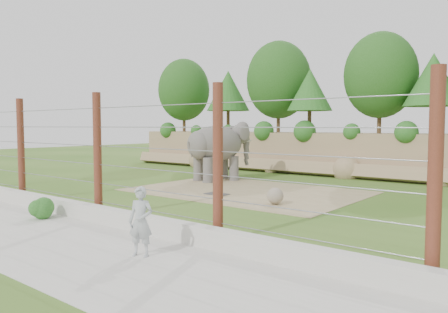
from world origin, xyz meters
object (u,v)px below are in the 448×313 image
Objects in this scene: stone_ball at (275,196)px; zookeeper at (141,221)px; elephant at (216,152)px; barrier_fence at (98,155)px.

zookeeper is (1.08, -7.40, 0.47)m from stone_ball.
stone_ball is at bearing -15.30° from elephant.
elephant is 2.43× the size of zookeeper.
stone_ball is at bearing 58.38° from barrier_fence.
zookeeper is at bearing -39.30° from elephant.
elephant is at bearing 146.62° from stone_ball.
stone_ball is 0.03× the size of barrier_fence.
stone_ball is 6.56m from barrier_fence.
stone_ball is 0.39× the size of zookeeper.
barrier_fence reaches higher than elephant.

